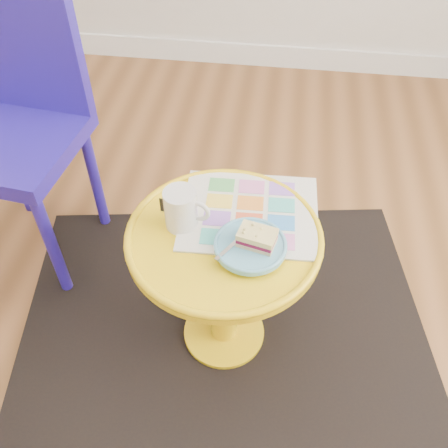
# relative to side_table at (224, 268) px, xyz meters

# --- Properties ---
(floor) EXTENTS (4.00, 4.00, 0.00)m
(floor) POSITION_rel_side_table_xyz_m (-0.36, -0.25, -0.34)
(floor) COLOR brown
(floor) RESTS_ON ground
(rug) EXTENTS (1.46, 1.30, 0.01)m
(rug) POSITION_rel_side_table_xyz_m (-0.00, 0.00, -0.34)
(rug) COLOR black
(rug) RESTS_ON ground
(side_table) EXTENTS (0.50, 0.50, 0.48)m
(side_table) POSITION_rel_side_table_xyz_m (0.00, 0.00, 0.00)
(side_table) COLOR yellow
(side_table) RESTS_ON ground
(chair) EXTENTS (0.45, 0.45, 0.92)m
(chair) POSITION_rel_side_table_xyz_m (-0.70, 0.36, 0.19)
(chair) COLOR #26179B
(chair) RESTS_ON ground
(newspaper) EXTENTS (0.37, 0.32, 0.01)m
(newspaper) POSITION_rel_side_table_xyz_m (0.06, 0.08, 0.14)
(newspaper) COLOR silver
(newspaper) RESTS_ON side_table
(mug) EXTENTS (0.12, 0.08, 0.11)m
(mug) POSITION_rel_side_table_xyz_m (-0.11, 0.02, 0.19)
(mug) COLOR silver
(mug) RESTS_ON side_table
(plate) EXTENTS (0.18, 0.18, 0.02)m
(plate) POSITION_rel_side_table_xyz_m (0.07, -0.05, 0.15)
(plate) COLOR #5EA7C8
(plate) RESTS_ON newspaper
(cake_slice) EXTENTS (0.10, 0.08, 0.04)m
(cake_slice) POSITION_rel_side_table_xyz_m (0.09, -0.04, 0.18)
(cake_slice) COLOR #D3BC8C
(cake_slice) RESTS_ON plate
(fork) EXTENTS (0.09, 0.13, 0.00)m
(fork) POSITION_rel_side_table_xyz_m (0.04, -0.04, 0.16)
(fork) COLOR silver
(fork) RESTS_ON plate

